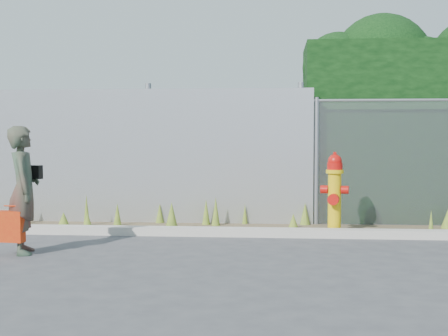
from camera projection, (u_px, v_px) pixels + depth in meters
ground at (240, 262)px, 7.12m from camera, size 80.00×80.00×0.00m
curb at (247, 232)px, 8.91m from camera, size 16.00×0.22×0.12m
weed_strip at (309, 222)px, 9.54m from camera, size 16.00×1.26×0.55m
corrugated_fence at (55, 156)px, 10.33m from camera, size 8.50×0.21×2.30m
fire_hydrant at (335, 195)px, 9.04m from camera, size 0.40×0.36×1.20m
woman at (24, 190)px, 7.58m from camera, size 0.54×0.66×1.56m
red_tote_bag at (10, 227)px, 7.45m from camera, size 0.34×0.12×0.44m
black_shoulder_bag at (33, 172)px, 7.73m from camera, size 0.23×0.09×0.17m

